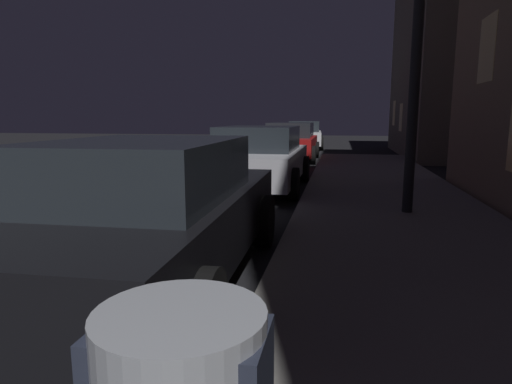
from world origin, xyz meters
TOP-DOWN VIEW (x-y plane):
  - car_black at (2.85, 3.76)m, footprint 2.15×4.48m
  - car_silver at (2.85, 9.71)m, footprint 2.15×4.28m
  - car_red at (2.85, 16.44)m, footprint 2.07×4.07m
  - car_white at (2.85, 22.97)m, footprint 2.15×4.42m
  - building_far at (11.45, 20.04)m, footprint 8.31×9.26m

SIDE VIEW (x-z plane):
  - car_white at x=2.85m, z-range -0.01..1.42m
  - car_black at x=2.85m, z-range 0.00..1.43m
  - car_red at x=2.85m, z-range 0.00..1.43m
  - car_silver at x=2.85m, z-range 0.00..1.43m
  - building_far at x=11.45m, z-range 0.00..8.01m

